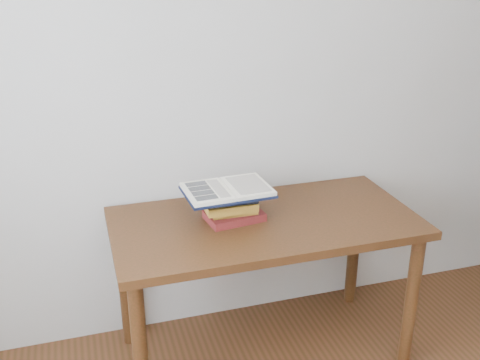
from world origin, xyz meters
name	(u,v)px	position (x,y,z in m)	size (l,w,h in m)	color
desk	(265,239)	(0.03, 1.38, 0.61)	(1.32, 0.66, 0.70)	#4D2513
book_stack	(232,206)	(-0.11, 1.42, 0.77)	(0.26, 0.19, 0.13)	maroon
open_book	(227,190)	(-0.12, 1.42, 0.84)	(0.37, 0.27, 0.03)	black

